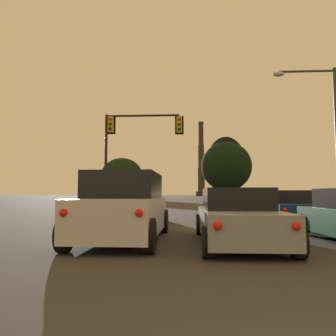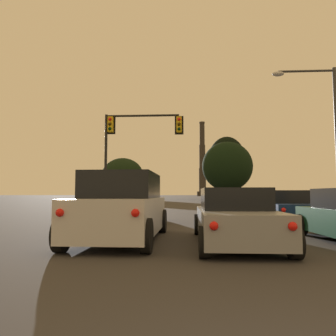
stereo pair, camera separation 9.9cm
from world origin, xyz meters
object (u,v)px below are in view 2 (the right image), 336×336
at_px(suv_left_lane_second, 123,208).
at_px(traffic_light_overhead_left, 131,137).
at_px(sedan_center_lane_second, 235,218).
at_px(hatchback_left_lane_front, 136,208).
at_px(sedan_right_lane_front, 285,208).
at_px(street_lamp, 326,124).
at_px(smokestack, 202,167).

distance_m(suv_left_lane_second, traffic_light_overhead_left, 13.09).
height_order(suv_left_lane_second, sedan_center_lane_second, suv_left_lane_second).
relative_size(hatchback_left_lane_front, suv_left_lane_second, 0.84).
relative_size(sedan_right_lane_front, traffic_light_overhead_left, 0.72).
height_order(sedan_center_lane_second, street_lamp, street_lamp).
height_order(traffic_light_overhead_left, street_lamp, street_lamp).
relative_size(hatchback_left_lane_front, traffic_light_overhead_left, 0.63).
xyz_separation_m(sedan_center_lane_second, smokestack, (6.74, 169.28, 15.29)).
bearing_deg(sedan_center_lane_second, hatchback_left_lane_front, 121.71).
xyz_separation_m(sedan_center_lane_second, traffic_light_overhead_left, (-4.96, 12.72, 4.34)).
distance_m(hatchback_left_lane_front, street_lamp, 11.02).
bearing_deg(hatchback_left_lane_front, street_lamp, 21.24).
bearing_deg(traffic_light_overhead_left, hatchback_left_lane_front, -77.99).
bearing_deg(smokestack, suv_left_lane_second, -93.30).
bearing_deg(suv_left_lane_second, street_lamp, 43.90).
xyz_separation_m(sedan_right_lane_front, smokestack, (3.65, 163.04, 15.29)).
height_order(hatchback_left_lane_front, suv_left_lane_second, suv_left_lane_second).
distance_m(hatchback_left_lane_front, traffic_light_overhead_left, 8.55).
height_order(sedan_right_lane_front, sedan_center_lane_second, same).
height_order(hatchback_left_lane_front, street_lamp, street_lamp).
relative_size(suv_left_lane_second, traffic_light_overhead_left, 0.75).
bearing_deg(suv_left_lane_second, traffic_light_overhead_left, 99.85).
xyz_separation_m(hatchback_left_lane_front, street_lamp, (9.54, 3.45, 4.32)).
distance_m(sedan_center_lane_second, smokestack, 170.10).
bearing_deg(street_lamp, smokestack, 89.77).
bearing_deg(smokestack, hatchback_left_lane_front, -93.55).
distance_m(hatchback_left_lane_front, suv_left_lane_second, 5.10).
distance_m(sedan_right_lane_front, traffic_light_overhead_left, 11.21).
bearing_deg(street_lamp, sedan_center_lane_second, -124.22).
relative_size(sedan_center_lane_second, traffic_light_overhead_left, 0.72).
relative_size(traffic_light_overhead_left, street_lamp, 0.82).
bearing_deg(traffic_light_overhead_left, smokestack, 85.73).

